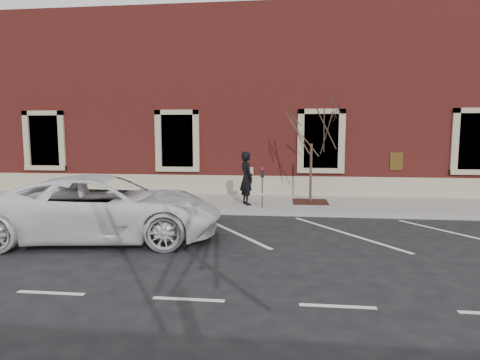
# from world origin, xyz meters

# --- Properties ---
(ground) EXTENTS (120.00, 120.00, 0.00)m
(ground) POSITION_xyz_m (0.00, 0.00, 0.00)
(ground) COLOR #28282B
(ground) RESTS_ON ground
(sidewalk_near) EXTENTS (40.00, 3.50, 0.15)m
(sidewalk_near) POSITION_xyz_m (0.00, 1.75, 0.07)
(sidewalk_near) COLOR #9D9993
(sidewalk_near) RESTS_ON ground
(curb_near) EXTENTS (40.00, 0.12, 0.15)m
(curb_near) POSITION_xyz_m (0.00, -0.05, 0.07)
(curb_near) COLOR #9E9E99
(curb_near) RESTS_ON ground
(parking_stripes) EXTENTS (28.00, 4.40, 0.01)m
(parking_stripes) POSITION_xyz_m (0.00, -2.20, 0.00)
(parking_stripes) COLOR silver
(parking_stripes) RESTS_ON ground
(building_civic) EXTENTS (40.00, 8.62, 8.00)m
(building_civic) POSITION_xyz_m (0.00, 7.74, 4.00)
(building_civic) COLOR maroon
(building_civic) RESTS_ON ground
(man) EXTENTS (0.73, 0.83, 1.92)m
(man) POSITION_xyz_m (0.18, 1.10, 1.11)
(man) COLOR black
(man) RESTS_ON sidewalk_near
(parking_meter) EXTENTS (0.13, 0.10, 1.40)m
(parking_meter) POSITION_xyz_m (0.78, 0.53, 1.12)
(parking_meter) COLOR #595B60
(parking_meter) RESTS_ON sidewalk_near
(tree_grate) EXTENTS (1.29, 1.29, 0.03)m
(tree_grate) POSITION_xyz_m (2.51, 1.86, 0.17)
(tree_grate) COLOR #3C1A13
(tree_grate) RESTS_ON sidewalk_near
(sapling) EXTENTS (2.39, 2.39, 3.98)m
(sapling) POSITION_xyz_m (2.51, 1.86, 2.94)
(sapling) COLOR #49372C
(sapling) RESTS_ON sidewalk_near
(white_truck) EXTENTS (6.28, 3.58, 1.65)m
(white_truck) POSITION_xyz_m (-3.03, -3.50, 0.83)
(white_truck) COLOR white
(white_truck) RESTS_ON ground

